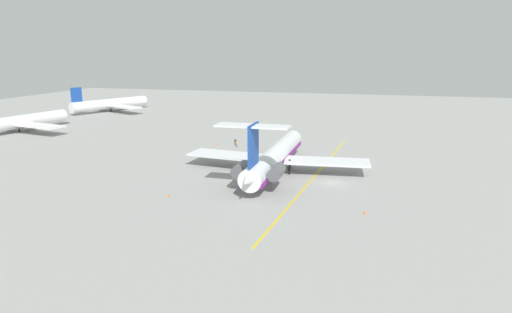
{
  "coord_description": "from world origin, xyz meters",
  "views": [
    {
      "loc": [
        -78.57,
        -6.42,
        23.62
      ],
      "look_at": [
        4.8,
        15.87,
        2.87
      ],
      "focal_mm": 30.93,
      "sensor_mm": 36.0,
      "label": 1
    }
  ],
  "objects_px": {
    "airliner_far_right": "(112,104)",
    "main_jetliner": "(274,157)",
    "ground_crew_near_tail": "(237,143)",
    "safety_cone_wingtip": "(169,195)",
    "airliner_mid_right": "(21,122)",
    "safety_cone_nose": "(217,144)",
    "ground_crew_near_nose": "(235,141)",
    "safety_cone_tail": "(365,212)"
  },
  "relations": [
    {
      "from": "ground_crew_near_tail",
      "to": "main_jetliner",
      "type": "bearing_deg",
      "value": 89.77
    },
    {
      "from": "airliner_mid_right",
      "to": "safety_cone_nose",
      "type": "relative_size",
      "value": 62.03
    },
    {
      "from": "safety_cone_nose",
      "to": "safety_cone_wingtip",
      "type": "bearing_deg",
      "value": -171.39
    },
    {
      "from": "safety_cone_nose",
      "to": "safety_cone_tail",
      "type": "height_order",
      "value": "same"
    },
    {
      "from": "airliner_far_right",
      "to": "safety_cone_tail",
      "type": "bearing_deg",
      "value": -108.26
    },
    {
      "from": "airliner_far_right",
      "to": "main_jetliner",
      "type": "bearing_deg",
      "value": -107.48
    },
    {
      "from": "ground_crew_near_nose",
      "to": "safety_cone_tail",
      "type": "distance_m",
      "value": 53.87
    },
    {
      "from": "ground_crew_near_tail",
      "to": "safety_cone_wingtip",
      "type": "distance_m",
      "value": 40.04
    },
    {
      "from": "ground_crew_near_tail",
      "to": "safety_cone_nose",
      "type": "bearing_deg",
      "value": -41.59
    },
    {
      "from": "safety_cone_wingtip",
      "to": "airliner_mid_right",
      "type": "bearing_deg",
      "value": 57.57
    },
    {
      "from": "ground_crew_near_nose",
      "to": "safety_cone_tail",
      "type": "xyz_separation_m",
      "value": [
        -42.12,
        -33.58,
        -0.78
      ]
    },
    {
      "from": "ground_crew_near_tail",
      "to": "safety_cone_wingtip",
      "type": "height_order",
      "value": "ground_crew_near_tail"
    },
    {
      "from": "safety_cone_nose",
      "to": "safety_cone_tail",
      "type": "relative_size",
      "value": 1.0
    },
    {
      "from": "main_jetliner",
      "to": "safety_cone_wingtip",
      "type": "distance_m",
      "value": 23.37
    },
    {
      "from": "airliner_mid_right",
      "to": "safety_cone_nose",
      "type": "distance_m",
      "value": 63.46
    },
    {
      "from": "ground_crew_near_tail",
      "to": "safety_cone_tail",
      "type": "xyz_separation_m",
      "value": [
        -39.74,
        -32.44,
        -0.8
      ]
    },
    {
      "from": "safety_cone_wingtip",
      "to": "safety_cone_nose",
      "type": "bearing_deg",
      "value": 8.61
    },
    {
      "from": "main_jetliner",
      "to": "airliner_far_right",
      "type": "height_order",
      "value": "main_jetliner"
    },
    {
      "from": "main_jetliner",
      "to": "ground_crew_near_tail",
      "type": "distance_m",
      "value": 25.88
    },
    {
      "from": "safety_cone_tail",
      "to": "ground_crew_near_tail",
      "type": "bearing_deg",
      "value": 39.22
    },
    {
      "from": "ground_crew_near_tail",
      "to": "safety_cone_tail",
      "type": "relative_size",
      "value": 3.1
    },
    {
      "from": "main_jetliner",
      "to": "ground_crew_near_tail",
      "type": "relative_size",
      "value": 24.57
    },
    {
      "from": "airliner_mid_right",
      "to": "safety_cone_wingtip",
      "type": "bearing_deg",
      "value": -111.1
    },
    {
      "from": "airliner_far_right",
      "to": "airliner_mid_right",
      "type": "bearing_deg",
      "value": -156.62
    },
    {
      "from": "ground_crew_near_tail",
      "to": "safety_cone_wingtip",
      "type": "xyz_separation_m",
      "value": [
        -40.02,
        -0.72,
        -0.8
      ]
    },
    {
      "from": "airliner_far_right",
      "to": "ground_crew_near_tail",
      "type": "height_order",
      "value": "airliner_far_right"
    },
    {
      "from": "ground_crew_near_tail",
      "to": "safety_cone_nose",
      "type": "height_order",
      "value": "ground_crew_near_tail"
    },
    {
      "from": "ground_crew_near_nose",
      "to": "airliner_mid_right",
      "type": "bearing_deg",
      "value": -114.57
    },
    {
      "from": "safety_cone_wingtip",
      "to": "safety_cone_tail",
      "type": "distance_m",
      "value": 31.71
    },
    {
      "from": "airliner_far_right",
      "to": "safety_cone_wingtip",
      "type": "xyz_separation_m",
      "value": [
        -91.74,
        -68.96,
        -2.78
      ]
    },
    {
      "from": "airliner_mid_right",
      "to": "ground_crew_near_tail",
      "type": "bearing_deg",
      "value": -82.09
    },
    {
      "from": "main_jetliner",
      "to": "safety_cone_tail",
      "type": "relative_size",
      "value": 76.06
    },
    {
      "from": "main_jetliner",
      "to": "airliner_mid_right",
      "type": "relative_size",
      "value": 1.23
    },
    {
      "from": "airliner_far_right",
      "to": "ground_crew_near_nose",
      "type": "bearing_deg",
      "value": -102.33
    },
    {
      "from": "safety_cone_tail",
      "to": "airliner_far_right",
      "type": "bearing_deg",
      "value": 47.75
    },
    {
      "from": "safety_cone_wingtip",
      "to": "airliner_far_right",
      "type": "bearing_deg",
      "value": 36.93
    },
    {
      "from": "safety_cone_nose",
      "to": "main_jetliner",
      "type": "bearing_deg",
      "value": -137.96
    },
    {
      "from": "airliner_mid_right",
      "to": "ground_crew_near_tail",
      "type": "distance_m",
      "value": 68.9
    },
    {
      "from": "ground_crew_near_nose",
      "to": "safety_cone_wingtip",
      "type": "relative_size",
      "value": 3.04
    },
    {
      "from": "ground_crew_near_tail",
      "to": "safety_cone_wingtip",
      "type": "relative_size",
      "value": 3.1
    },
    {
      "from": "ground_crew_near_nose",
      "to": "safety_cone_nose",
      "type": "relative_size",
      "value": 3.04
    },
    {
      "from": "ground_crew_near_nose",
      "to": "safety_cone_nose",
      "type": "height_order",
      "value": "ground_crew_near_nose"
    }
  ]
}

